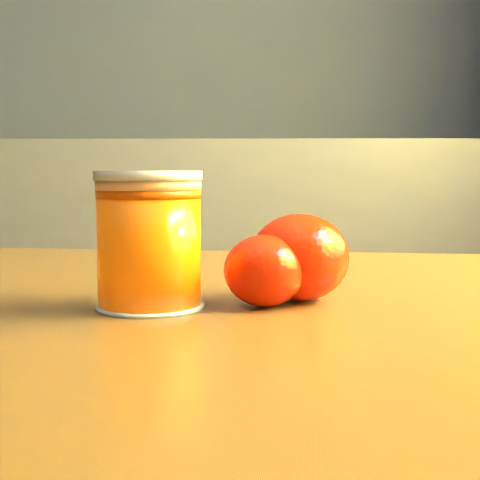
{
  "coord_description": "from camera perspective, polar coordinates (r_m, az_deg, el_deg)",
  "views": [
    {
      "loc": [
        0.95,
        -0.52,
        0.81
      ],
      "look_at": [
        0.94,
        -0.04,
        0.76
      ],
      "focal_mm": 50.0,
      "sensor_mm": 36.0,
      "label": 1
    }
  ],
  "objects": [
    {
      "name": "table",
      "position": [
        0.53,
        -1.87,
        -14.91
      ],
      "size": [
        1.01,
        0.76,
        0.72
      ],
      "rotation": [
        0.0,
        0.0,
        -0.1
      ],
      "color": "brown",
      "rests_on": "ground"
    },
    {
      "name": "juice_glass",
      "position": [
        0.48,
        -7.75,
        -0.07
      ],
      "size": [
        0.08,
        0.08,
        0.1
      ],
      "rotation": [
        0.0,
        0.0,
        0.41
      ],
      "color": "#FF5E05",
      "rests_on": "table"
    },
    {
      "name": "orange_front",
      "position": [
        0.51,
        5.09,
        -1.48
      ],
      "size": [
        0.09,
        0.09,
        0.07
      ],
      "primitive_type": "ellipsoid",
      "rotation": [
        0.0,
        0.0,
        -0.16
      ],
      "color": "red",
      "rests_on": "table"
    },
    {
      "name": "orange_back",
      "position": [
        0.48,
        2.11,
        -2.62
      ],
      "size": [
        0.07,
        0.07,
        0.05
      ],
      "primitive_type": "ellipsoid",
      "rotation": [
        0.0,
        0.0,
        0.17
      ],
      "color": "red",
      "rests_on": "table"
    }
  ]
}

